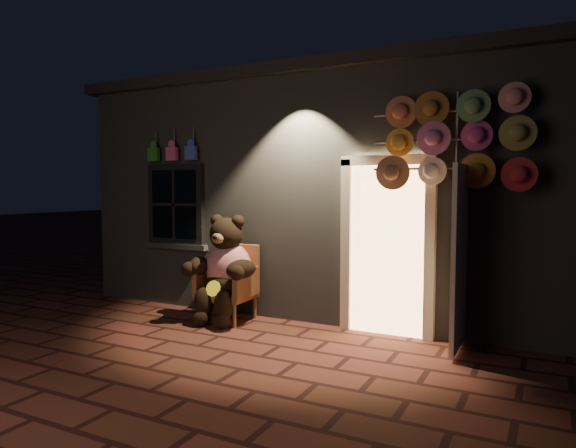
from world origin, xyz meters
The scene contains 5 objects.
ground centered at (0.00, 0.00, 0.00)m, with size 60.00×60.00×0.00m, color #5E2924.
shop_building centered at (0.00, 3.99, 1.74)m, with size 7.30×5.95×3.51m.
wicker_armchair centered at (-0.75, 1.17, 0.51)m, with size 0.72×0.65×1.02m.
teddy_bear centered at (-0.75, 1.03, 0.71)m, with size 1.05×0.82×1.45m.
hat_rack centered at (2.13, 1.27, 2.31)m, with size 1.75×0.22×2.89m.
Camera 1 is at (3.10, -4.63, 1.79)m, focal length 32.00 mm.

